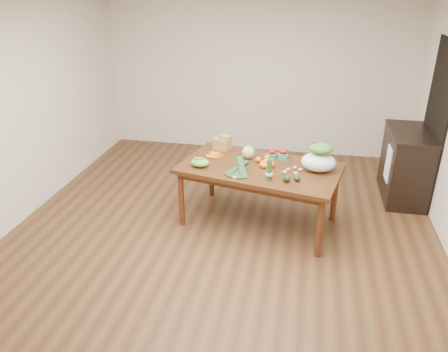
% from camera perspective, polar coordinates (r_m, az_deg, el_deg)
% --- Properties ---
extents(floor, '(6.00, 6.00, 0.00)m').
position_cam_1_polar(floor, '(5.07, -0.61, -8.55)').
color(floor, '#52371C').
rests_on(floor, ground).
extents(room_walls, '(5.02, 6.02, 2.70)m').
position_cam_1_polar(room_walls, '(4.47, -0.69, 6.04)').
color(room_walls, beige).
rests_on(room_walls, floor).
extents(dining_table, '(2.00, 1.38, 0.75)m').
position_cam_1_polar(dining_table, '(5.28, 4.58, -2.48)').
color(dining_table, '#42230F').
rests_on(dining_table, floor).
extents(doorway_dark, '(0.02, 1.00, 2.10)m').
position_cam_1_polar(doorway_dark, '(6.21, 25.80, 6.06)').
color(doorway_dark, black).
rests_on(doorway_dark, floor).
extents(cabinet, '(0.52, 1.02, 0.94)m').
position_cam_1_polar(cabinet, '(6.34, 22.60, 1.34)').
color(cabinet, black).
rests_on(cabinet, floor).
extents(dish_towel, '(0.02, 0.28, 0.45)m').
position_cam_1_polar(dish_towel, '(6.08, 20.63, 1.53)').
color(dish_towel, white).
rests_on(dish_towel, cabinet).
extents(paper_bag, '(0.30, 0.27, 0.19)m').
position_cam_1_polar(paper_bag, '(5.57, -0.33, 4.37)').
color(paper_bag, olive).
rests_on(paper_bag, dining_table).
extents(cabbage, '(0.16, 0.16, 0.16)m').
position_cam_1_polar(cabbage, '(5.31, 3.17, 3.10)').
color(cabbage, '#95C672').
rests_on(cabbage, dining_table).
extents(strawberry_basket_a, '(0.11, 0.11, 0.09)m').
position_cam_1_polar(strawberry_basket_a, '(5.36, 6.28, 2.80)').
color(strawberry_basket_a, red).
rests_on(strawberry_basket_a, dining_table).
extents(strawberry_basket_b, '(0.13, 0.13, 0.10)m').
position_cam_1_polar(strawberry_basket_b, '(5.35, 7.72, 2.76)').
color(strawberry_basket_b, red).
rests_on(strawberry_basket_b, dining_table).
extents(orange_a, '(0.07, 0.07, 0.07)m').
position_cam_1_polar(orange_a, '(5.22, 4.48, 2.16)').
color(orange_a, orange).
rests_on(orange_a, dining_table).
extents(orange_b, '(0.07, 0.07, 0.07)m').
position_cam_1_polar(orange_b, '(5.28, 5.64, 2.38)').
color(orange_b, orange).
rests_on(orange_b, dining_table).
extents(orange_c, '(0.09, 0.09, 0.09)m').
position_cam_1_polar(orange_c, '(5.09, 6.17, 1.56)').
color(orange_c, orange).
rests_on(orange_c, dining_table).
extents(mandarin_cluster, '(0.21, 0.21, 0.10)m').
position_cam_1_polar(mandarin_cluster, '(5.10, 5.52, 1.73)').
color(mandarin_cluster, '#FF990F').
rests_on(mandarin_cluster, dining_table).
extents(carrots, '(0.26, 0.26, 0.03)m').
position_cam_1_polar(carrots, '(5.38, -0.98, 2.70)').
color(carrots, '#DE5712').
rests_on(carrots, dining_table).
extents(snap_pea_bag, '(0.22, 0.16, 0.10)m').
position_cam_1_polar(snap_pea_bag, '(5.09, -3.15, 1.76)').
color(snap_pea_bag, '#6BAA39').
rests_on(snap_pea_bag, dining_table).
extents(kale_bunch, '(0.40, 0.46, 0.16)m').
position_cam_1_polar(kale_bunch, '(4.85, 1.84, 0.99)').
color(kale_bunch, '#16311A').
rests_on(kale_bunch, dining_table).
extents(asparagus_bundle, '(0.10, 0.13, 0.26)m').
position_cam_1_polar(asparagus_bundle, '(4.75, 5.95, 0.92)').
color(asparagus_bundle, '#4E7D39').
rests_on(asparagus_bundle, dining_table).
extents(potato_a, '(0.05, 0.04, 0.04)m').
position_cam_1_polar(potato_a, '(5.03, 8.38, 0.84)').
color(potato_a, tan).
rests_on(potato_a, dining_table).
extents(potato_b, '(0.06, 0.05, 0.05)m').
position_cam_1_polar(potato_b, '(4.95, 7.95, 0.50)').
color(potato_b, tan).
rests_on(potato_b, dining_table).
extents(potato_c, '(0.05, 0.04, 0.04)m').
position_cam_1_polar(potato_c, '(5.05, 9.93, 0.84)').
color(potato_c, tan).
rests_on(potato_c, dining_table).
extents(potato_d, '(0.05, 0.04, 0.04)m').
position_cam_1_polar(potato_d, '(5.09, 9.24, 1.11)').
color(potato_d, tan).
rests_on(potato_d, dining_table).
extents(potato_e, '(0.05, 0.04, 0.04)m').
position_cam_1_polar(potato_e, '(4.94, 9.36, 0.35)').
color(potato_e, tan).
rests_on(potato_e, dining_table).
extents(avocado_a, '(0.11, 0.13, 0.08)m').
position_cam_1_polar(avocado_a, '(4.77, 8.17, -0.26)').
color(avocado_a, black).
rests_on(avocado_a, dining_table).
extents(avocado_b, '(0.10, 0.12, 0.07)m').
position_cam_1_polar(avocado_b, '(4.81, 9.52, -0.21)').
color(avocado_b, black).
rests_on(avocado_b, dining_table).
extents(salad_bag, '(0.44, 0.37, 0.30)m').
position_cam_1_polar(salad_bag, '(5.05, 12.27, 2.24)').
color(salad_bag, white).
rests_on(salad_bag, dining_table).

